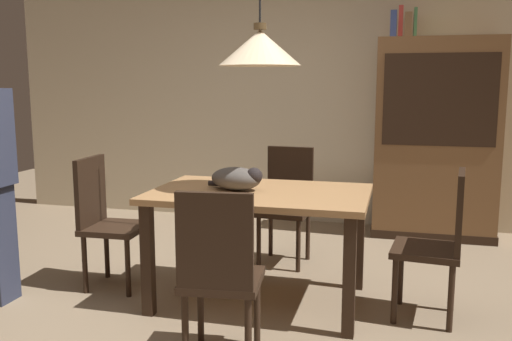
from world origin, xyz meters
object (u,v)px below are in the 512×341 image
object	(u,v)px
chair_left_side	(105,216)
book_green_slim	(415,23)
book_red_tall	(401,22)
chair_near_front	(219,270)
chair_far_back	(287,199)
chair_right_side	(440,239)
book_brown_thick	(408,26)
book_blue_wide	(394,25)
pendant_lamp	(260,47)
dining_table	(260,206)
cat_sleeping	(238,178)
hutch_bookcase	(436,143)

from	to	relation	value
chair_left_side	book_green_slim	world-z (taller)	book_green_slim
book_red_tall	book_green_slim	size ratio (longest dim) A/B	1.08
chair_near_front	chair_far_back	bearing A→B (deg)	90.09
chair_right_side	book_brown_thick	bearing A→B (deg)	96.41
book_blue_wide	book_brown_thick	xyz separation A→B (m)	(0.13, 0.00, -0.01)
pendant_lamp	dining_table	bearing A→B (deg)	180.00
dining_table	chair_left_side	world-z (taller)	chair_left_side
chair_near_front	chair_far_back	xyz separation A→B (m)	(-0.00, 1.76, 0.00)
dining_table	chair_left_side	bearing A→B (deg)	-179.85
chair_left_side	cat_sleeping	distance (m)	1.03
hutch_bookcase	book_brown_thick	xyz separation A→B (m)	(-0.29, 0.00, 1.07)
hutch_bookcase	book_blue_wide	size ratio (longest dim) A/B	7.71
chair_near_front	book_brown_thick	distance (m)	3.30
book_green_slim	cat_sleeping	bearing A→B (deg)	-119.73
chair_left_side	cat_sleeping	xyz separation A→B (m)	(0.98, -0.00, 0.32)
dining_table	chair_far_back	bearing A→B (deg)	89.62
book_brown_thick	book_green_slim	xyz separation A→B (m)	(0.06, 0.00, 0.02)
hutch_bookcase	book_brown_thick	distance (m)	1.11
chair_left_side	book_brown_thick	size ratio (longest dim) A/B	3.88
chair_left_side	book_green_slim	bearing A→B (deg)	42.93
chair_far_back	cat_sleeping	xyz separation A→B (m)	(-0.15, -0.89, 0.32)
dining_table	pendant_lamp	size ratio (longest dim) A/B	1.08
dining_table	book_blue_wide	world-z (taller)	book_blue_wide
chair_far_back	cat_sleeping	size ratio (longest dim) A/B	2.36
dining_table	book_brown_thick	world-z (taller)	book_brown_thick
hutch_bookcase	book_brown_thick	bearing A→B (deg)	179.71
chair_far_back	book_red_tall	world-z (taller)	book_red_tall
hutch_bookcase	book_brown_thick	size ratio (longest dim) A/B	7.71
pendant_lamp	book_brown_thick	bearing A→B (deg)	65.00
chair_near_front	book_red_tall	size ratio (longest dim) A/B	3.32
chair_right_side	book_red_tall	world-z (taller)	book_red_tall
pendant_lamp	chair_right_side	bearing A→B (deg)	-0.45
chair_far_back	hutch_bookcase	world-z (taller)	hutch_bookcase
book_blue_wide	book_brown_thick	distance (m)	0.13
hutch_bookcase	pendant_lamp	bearing A→B (deg)	-121.66
book_brown_thick	book_green_slim	world-z (taller)	book_green_slim
chair_near_front	book_green_slim	world-z (taller)	book_green_slim
chair_near_front	chair_far_back	size ratio (longest dim) A/B	1.00
hutch_bookcase	book_green_slim	bearing A→B (deg)	179.63
book_red_tall	book_green_slim	world-z (taller)	book_red_tall
book_blue_wide	chair_near_front	bearing A→B (deg)	-105.23
chair_near_front	pendant_lamp	distance (m)	1.45
hutch_bookcase	book_red_tall	world-z (taller)	book_red_tall
cat_sleeping	book_brown_thick	xyz separation A→B (m)	(1.06, 1.96, 1.13)
chair_near_front	book_green_slim	xyz separation A→B (m)	(0.96, 2.83, 1.47)
chair_left_side	book_green_slim	xyz separation A→B (m)	(2.10, 1.95, 1.47)
cat_sleeping	book_blue_wide	distance (m)	2.45
chair_right_side	chair_near_front	bearing A→B (deg)	-142.17
chair_near_front	book_brown_thick	xyz separation A→B (m)	(0.90, 2.83, 1.45)
chair_far_back	book_blue_wide	size ratio (longest dim) A/B	3.88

